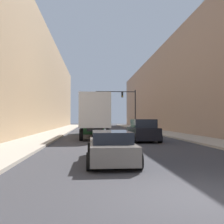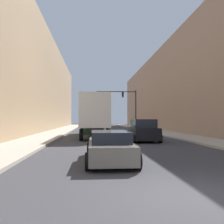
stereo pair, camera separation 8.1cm
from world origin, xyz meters
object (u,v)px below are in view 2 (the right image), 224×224
semi_truck (94,115)px  sedan_car (110,147)px  suv_car (143,131)px  traffic_signal_gantry (127,102)px

semi_truck → sedan_car: (0.52, -15.42, -1.58)m
semi_truck → suv_car: bearing=-56.4°
semi_truck → traffic_signal_gantry: 16.96m
sedan_car → traffic_signal_gantry: size_ratio=0.71×
sedan_car → traffic_signal_gantry: (5.10, 31.24, 4.04)m
semi_truck → sedan_car: 15.51m
traffic_signal_gantry → suv_car: bearing=-94.5°
suv_car → semi_truck: bearing=123.6°
traffic_signal_gantry → sedan_car: bearing=-99.3°
semi_truck → suv_car: (3.91, -5.87, -1.37)m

